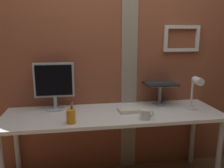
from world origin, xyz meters
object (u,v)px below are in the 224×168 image
object	(u,v)px
laptop	(158,77)
pen_cup	(71,116)
desk_lamp	(195,90)
coffee_mug	(145,114)
monitor	(54,83)

from	to	relation	value
laptop	pen_cup	world-z (taller)	laptop
laptop	desk_lamp	size ratio (longest dim) A/B	0.99
laptop	coffee_mug	xyz separation A→B (m)	(-0.27, -0.46, -0.23)
desk_lamp	coffee_mug	distance (m)	0.57
pen_cup	laptop	bearing A→B (deg)	27.29
monitor	desk_lamp	size ratio (longest dim) A/B	1.38
monitor	pen_cup	bearing A→B (deg)	-67.93
monitor	desk_lamp	world-z (taller)	monitor
desk_lamp	coffee_mug	world-z (taller)	desk_lamp
laptop	desk_lamp	distance (m)	0.41
monitor	pen_cup	size ratio (longest dim) A/B	2.52
laptop	coffee_mug	size ratio (longest dim) A/B	2.63
coffee_mug	monitor	bearing A→B (deg)	153.69
laptop	desk_lamp	bearing A→B (deg)	-51.02
coffee_mug	desk_lamp	bearing A→B (deg)	15.89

